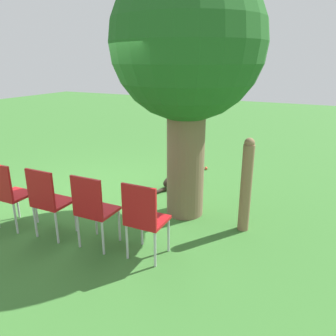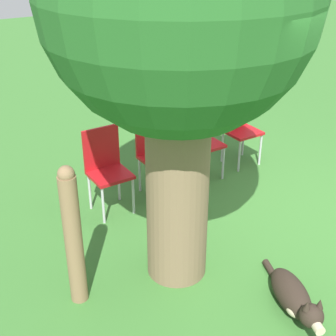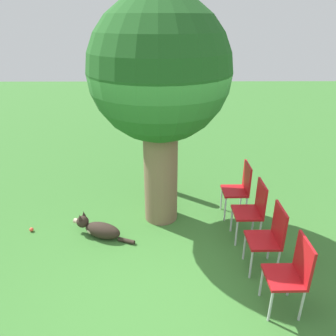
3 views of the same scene
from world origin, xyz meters
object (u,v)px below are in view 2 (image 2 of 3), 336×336
at_px(fence_post, 73,236).
at_px(red_chair_1, 200,135).
at_px(dog, 294,298).
at_px(red_chair_0, 239,123).
at_px(oak_tree, 179,9).
at_px(red_chair_3, 106,165).
at_px(red_chair_2, 156,149).

distance_m(fence_post, red_chair_1, 2.66).
distance_m(dog, red_chair_0, 2.97).
relative_size(fence_post, red_chair_1, 1.35).
relative_size(fence_post, red_chair_0, 1.35).
bearing_deg(red_chair_0, oak_tree, -53.21).
xyz_separation_m(red_chair_0, red_chair_3, (-0.17, 2.09, 0.00)).
distance_m(fence_post, red_chair_3, 1.54).
bearing_deg(fence_post, red_chair_3, -35.37).
xyz_separation_m(dog, red_chair_3, (2.37, 0.63, 0.43)).
xyz_separation_m(red_chair_0, red_chair_1, (-0.06, 0.70, 0.00)).
bearing_deg(red_chair_2, oak_tree, -24.29).
bearing_deg(oak_tree, fence_post, 82.76).
bearing_deg(red_chair_2, red_chair_1, 94.07).
distance_m(fence_post, red_chair_2, 2.06).
xyz_separation_m(dog, red_chair_1, (2.49, -0.76, 0.43)).
distance_m(dog, red_chair_3, 2.49).
bearing_deg(red_chair_3, fence_post, -36.05).
bearing_deg(fence_post, red_chair_1, -59.06).
height_order(red_chair_2, red_chair_3, same).
distance_m(red_chair_0, red_chair_1, 0.70).
height_order(dog, red_chair_2, red_chair_2).
bearing_deg(dog, oak_tree, -130.25).
relative_size(oak_tree, fence_post, 2.69).
xyz_separation_m(oak_tree, fence_post, (0.12, 0.96, -1.76)).
distance_m(red_chair_1, red_chair_2, 0.70).
bearing_deg(dog, red_chair_3, -144.65).
relative_size(dog, red_chair_2, 1.05).
height_order(dog, red_chair_0, red_chair_0).
relative_size(dog, fence_post, 0.78).
bearing_deg(oak_tree, red_chair_0, -52.53).
xyz_separation_m(fence_post, red_chair_1, (1.37, -2.28, -0.11)).
height_order(oak_tree, red_chair_3, oak_tree).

